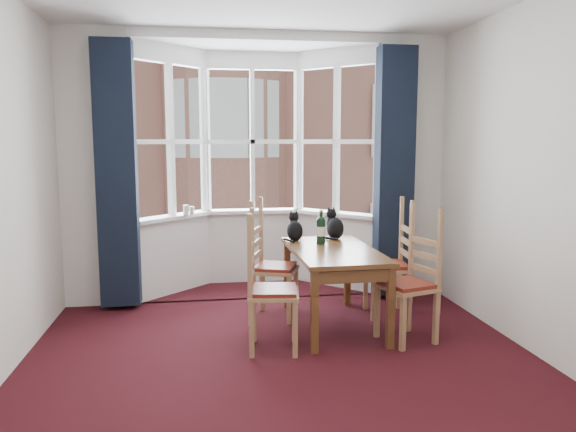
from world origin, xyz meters
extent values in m
plane|color=black|center=(0.00, 0.00, 0.00)|extent=(4.50, 4.50, 0.00)
plane|color=silver|center=(2.00, 0.00, 1.40)|extent=(0.00, 4.50, 4.50)
plane|color=silver|center=(0.00, -2.25, 1.40)|extent=(4.00, 0.00, 4.00)
cube|color=silver|center=(-1.65, 2.25, 1.40)|extent=(0.70, 0.12, 2.80)
cube|color=silver|center=(1.65, 2.25, 1.40)|extent=(0.70, 0.12, 2.80)
cube|color=black|center=(-1.42, 2.07, 1.35)|extent=(0.38, 0.22, 2.60)
cube|color=black|center=(1.42, 2.07, 1.35)|extent=(0.38, 0.22, 2.60)
cube|color=brown|center=(0.57, 1.23, 0.70)|extent=(0.77, 1.39, 0.04)
cube|color=brown|center=(0.27, 0.59, 0.34)|extent=(0.06, 0.06, 0.68)
cube|color=brown|center=(0.24, 1.85, 0.34)|extent=(0.06, 0.06, 0.68)
cube|color=brown|center=(0.90, 0.60, 0.34)|extent=(0.06, 0.06, 0.68)
cube|color=brown|center=(0.87, 1.87, 0.34)|extent=(0.06, 0.06, 0.68)
cube|color=#9F754D|center=(-0.04, 0.72, 0.48)|extent=(0.45, 0.47, 0.06)
cube|color=#611C10|center=(-0.04, 0.72, 0.49)|extent=(0.41, 0.43, 0.03)
cube|color=#9F754D|center=(0.08, 1.56, 0.48)|extent=(0.52, 0.53, 0.06)
cube|color=#611C10|center=(0.08, 1.56, 0.49)|extent=(0.47, 0.48, 0.03)
cube|color=#9F754D|center=(1.09, 0.75, 0.48)|extent=(0.51, 0.52, 0.06)
cube|color=#611C10|center=(1.09, 0.75, 0.49)|extent=(0.46, 0.47, 0.03)
cube|color=#9F754D|center=(1.17, 1.48, 0.48)|extent=(0.43, 0.45, 0.06)
cube|color=#611C10|center=(1.17, 1.48, 0.49)|extent=(0.39, 0.41, 0.03)
ellipsoid|color=black|center=(0.29, 1.70, 0.81)|extent=(0.15, 0.20, 0.20)
sphere|color=black|center=(0.30, 1.77, 0.94)|extent=(0.10, 0.10, 0.09)
cone|color=black|center=(0.27, 1.77, 0.99)|extent=(0.03, 0.03, 0.04)
cone|color=black|center=(0.32, 1.77, 0.99)|extent=(0.03, 0.03, 0.04)
ellipsoid|color=black|center=(0.71, 1.74, 0.82)|extent=(0.23, 0.26, 0.22)
sphere|color=black|center=(0.69, 1.82, 0.96)|extent=(0.13, 0.13, 0.10)
cone|color=black|center=(0.66, 1.81, 1.01)|extent=(0.05, 0.05, 0.05)
cone|color=black|center=(0.71, 1.83, 1.01)|extent=(0.05, 0.05, 0.05)
cylinder|color=black|center=(0.51, 1.49, 0.83)|extent=(0.08, 0.08, 0.23)
sphere|color=black|center=(0.51, 1.49, 0.94)|extent=(0.08, 0.08, 0.08)
cylinder|color=black|center=(0.51, 1.49, 0.99)|extent=(0.03, 0.03, 0.10)
cylinder|color=gold|center=(0.51, 1.49, 1.03)|extent=(0.03, 0.03, 0.02)
cylinder|color=silver|center=(0.51, 1.49, 0.84)|extent=(0.08, 0.08, 0.09)
cylinder|color=white|center=(-0.78, 2.60, 0.93)|extent=(0.06, 0.06, 0.11)
cylinder|color=white|center=(-0.71, 2.63, 0.92)|extent=(0.06, 0.06, 0.09)
plane|color=#333335|center=(0.00, 32.25, -6.00)|extent=(80.00, 80.00, 0.00)
cube|color=#A46854|center=(0.00, 14.25, 1.00)|extent=(18.00, 6.00, 14.00)
cylinder|color=#A46854|center=(0.00, 11.25, 1.00)|extent=(3.20, 3.20, 14.00)
camera|label=1|loc=(-0.58, -3.63, 1.69)|focal=35.00mm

